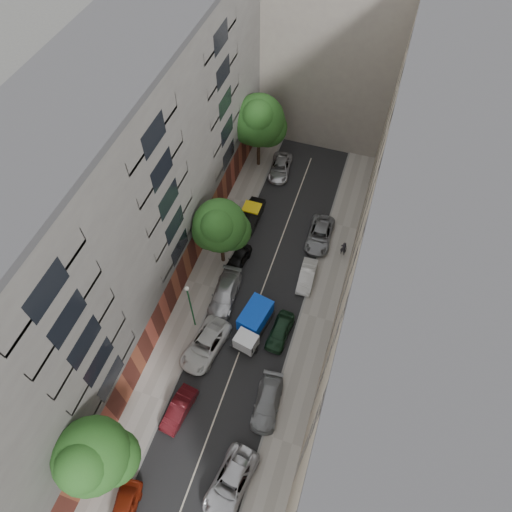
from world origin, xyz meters
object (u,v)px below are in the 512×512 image
at_px(car_left_4, 238,259).
at_px(tree_mid, 220,228).
at_px(car_right_2, 280,331).
at_px(car_left_5, 252,215).
at_px(tarp_truck, 253,324).
at_px(car_left_0, 123,512).
at_px(car_right_0, 231,482).
at_px(car_left_1, 179,409).
at_px(car_right_1, 267,403).
at_px(tree_far, 259,123).
at_px(car_right_4, 320,235).
at_px(car_left_3, 225,294).
at_px(lamp_post, 190,303).
at_px(car_right_3, 307,276).
at_px(car_left_2, 205,345).
at_px(tree_near, 93,458).
at_px(car_left_6, 280,167).
at_px(pedestrian, 344,248).

distance_m(car_left_4, tree_mid, 4.84).
bearing_deg(car_right_2, car_left_5, 123.31).
height_order(tarp_truck, car_left_0, tarp_truck).
bearing_deg(tarp_truck, car_left_0, -92.92).
bearing_deg(car_right_0, car_left_1, 155.62).
height_order(car_left_1, car_right_1, car_right_1).
distance_m(car_left_4, tree_far, 14.60).
height_order(tarp_truck, car_right_4, tarp_truck).
distance_m(car_left_4, car_right_4, 8.57).
bearing_deg(car_right_4, car_left_0, -106.53).
distance_m(car_left_1, car_left_3, 10.78).
distance_m(car_left_4, lamp_post, 8.28).
distance_m(car_left_5, car_right_4, 7.21).
distance_m(car_right_0, car_right_4, 23.67).
bearing_deg(car_right_3, car_right_2, -99.92).
relative_size(tarp_truck, tree_far, 0.58).
height_order(car_right_1, lamp_post, lamp_post).
bearing_deg(car_left_5, car_left_2, -86.68).
bearing_deg(tree_near, car_right_3, 67.12).
bearing_deg(lamp_post, tarp_truck, 12.83).
bearing_deg(lamp_post, car_left_5, 85.94).
relative_size(tarp_truck, car_left_0, 1.24).
distance_m(car_left_2, car_left_3, 5.18).
relative_size(car_left_6, tree_near, 0.52).
relative_size(tree_mid, pedestrian, 4.50).
height_order(car_left_1, lamp_post, lamp_post).
bearing_deg(car_right_4, tarp_truck, -107.19).
xyz_separation_m(car_left_4, car_left_5, (-0.44, 5.60, 0.10)).
distance_m(tarp_truck, car_right_4, 11.99).
height_order(car_right_1, tree_near, tree_near).
bearing_deg(tarp_truck, pedestrian, 72.37).
bearing_deg(tarp_truck, car_right_3, 75.33).
distance_m(car_left_3, pedestrian, 12.27).
height_order(car_left_1, tree_far, tree_far).
bearing_deg(tree_near, car_right_2, 61.31).
bearing_deg(car_left_2, car_left_6, 99.93).
bearing_deg(car_left_0, pedestrian, 61.64).
bearing_deg(car_left_4, tree_near, -87.41).
xyz_separation_m(car_right_4, tree_far, (-8.96, 8.14, 5.31)).
height_order(car_right_1, car_right_3, car_right_1).
xyz_separation_m(car_left_1, car_left_4, (-0.36, 14.80, -0.00)).
bearing_deg(tree_far, lamp_post, -87.70).
height_order(car_left_1, car_left_2, car_left_2).
xyz_separation_m(car_right_1, tree_near, (-8.73, -8.31, 5.70)).
relative_size(car_left_0, car_left_1, 1.06).
xyz_separation_m(car_left_2, car_left_5, (-0.80, 14.80, -0.01)).
distance_m(car_left_3, car_left_4, 4.03).
xyz_separation_m(car_left_2, car_right_2, (5.60, 3.20, -0.07)).
bearing_deg(car_left_6, car_right_2, -79.82).
bearing_deg(car_left_1, car_right_1, 29.40).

